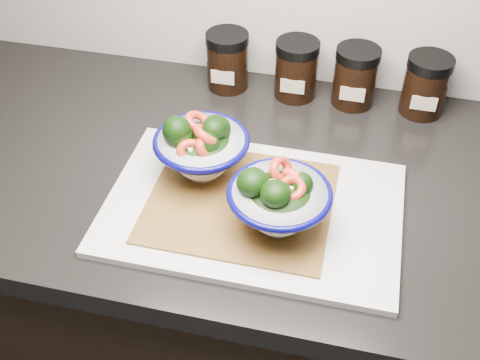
% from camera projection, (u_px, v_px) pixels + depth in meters
% --- Properties ---
extents(cabinet, '(3.43, 0.58, 0.86)m').
position_uv_depth(cabinet, '(316.00, 346.00, 1.29)').
color(cabinet, black).
rests_on(cabinet, ground).
extents(countertop, '(3.50, 0.60, 0.04)m').
position_uv_depth(countertop, '(339.00, 194.00, 0.99)').
color(countertop, black).
rests_on(countertop, cabinet).
extents(cutting_board, '(0.45, 0.30, 0.01)m').
position_uv_depth(cutting_board, '(253.00, 208.00, 0.93)').
color(cutting_board, silver).
rests_on(cutting_board, countertop).
extents(bamboo_mat, '(0.28, 0.24, 0.00)m').
position_uv_depth(bamboo_mat, '(240.00, 202.00, 0.92)').
color(bamboo_mat, olive).
rests_on(bamboo_mat, cutting_board).
extents(bowl_left, '(0.15, 0.15, 0.11)m').
position_uv_depth(bowl_left, '(201.00, 148.00, 0.94)').
color(bowl_left, white).
rests_on(bowl_left, bamboo_mat).
extents(bowl_right, '(0.15, 0.15, 0.11)m').
position_uv_depth(bowl_right, '(279.00, 201.00, 0.85)').
color(bowl_right, white).
rests_on(bowl_right, bamboo_mat).
extents(spice_jar_a, '(0.08, 0.08, 0.11)m').
position_uv_depth(spice_jar_a, '(228.00, 61.00, 1.15)').
color(spice_jar_a, black).
rests_on(spice_jar_a, countertop).
extents(spice_jar_b, '(0.08, 0.08, 0.11)m').
position_uv_depth(spice_jar_b, '(296.00, 69.00, 1.13)').
color(spice_jar_b, black).
rests_on(spice_jar_b, countertop).
extents(spice_jar_c, '(0.08, 0.08, 0.11)m').
position_uv_depth(spice_jar_c, '(355.00, 76.00, 1.11)').
color(spice_jar_c, black).
rests_on(spice_jar_c, countertop).
extents(spice_jar_d, '(0.08, 0.08, 0.11)m').
position_uv_depth(spice_jar_d, '(426.00, 85.00, 1.09)').
color(spice_jar_d, black).
rests_on(spice_jar_d, countertop).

